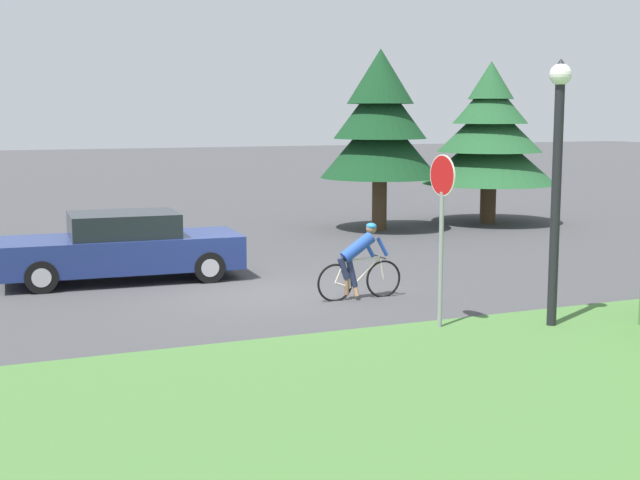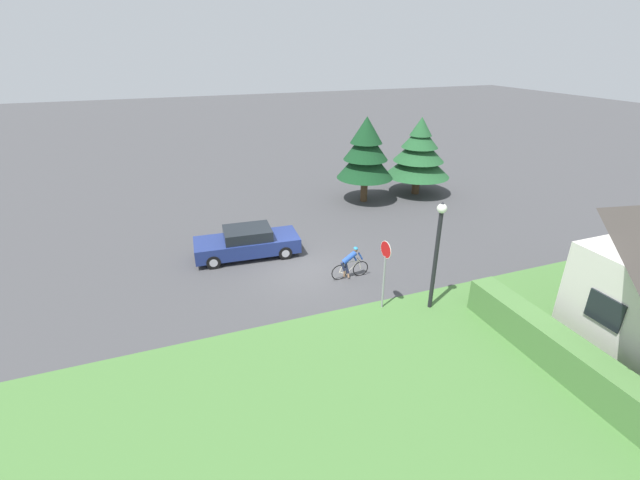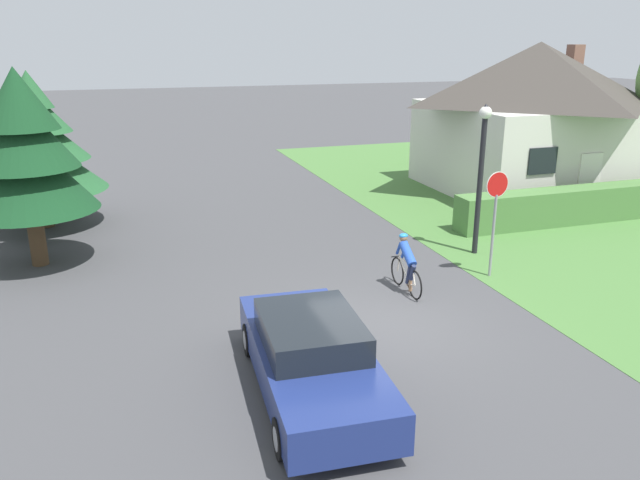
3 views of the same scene
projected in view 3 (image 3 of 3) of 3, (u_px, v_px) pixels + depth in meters
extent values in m
plane|color=#424244|center=(380.00, 326.00, 13.07)|extent=(140.00, 140.00, 0.00)
cube|color=beige|center=(531.00, 147.00, 24.59)|extent=(7.21, 6.72, 3.37)
pyramid|color=#3D3833|center=(538.00, 73.00, 23.72)|extent=(7.78, 7.25, 2.29)
cube|color=silver|center=(589.00, 182.00, 21.74)|extent=(0.90, 0.06, 2.00)
cube|color=black|center=(543.00, 161.00, 20.88)|extent=(1.10, 0.06, 0.90)
cube|color=brown|center=(575.00, 55.00, 24.78)|extent=(0.50, 0.50, 0.80)
cube|color=#4C7A3D|center=(592.00, 203.00, 20.56)|extent=(9.85, 0.90, 1.15)
cube|color=navy|center=(311.00, 362.00, 10.48)|extent=(2.09, 4.77, 0.66)
cube|color=black|center=(311.00, 331.00, 10.35)|extent=(1.70, 2.19, 0.47)
cylinder|color=black|center=(251.00, 339.00, 11.83)|extent=(0.29, 0.63, 0.62)
cylinder|color=#ADADB2|center=(251.00, 339.00, 11.83)|extent=(0.29, 0.37, 0.36)
cylinder|color=black|center=(331.00, 330.00, 12.21)|extent=(0.29, 0.63, 0.62)
cylinder|color=#ADADB2|center=(331.00, 330.00, 12.21)|extent=(0.29, 0.37, 0.36)
cylinder|color=black|center=(284.00, 438.00, 8.91)|extent=(0.29, 0.63, 0.62)
cylinder|color=#ADADB2|center=(284.00, 438.00, 8.91)|extent=(0.29, 0.37, 0.36)
cylinder|color=black|center=(388.00, 422.00, 9.28)|extent=(0.29, 0.63, 0.62)
cylinder|color=#ADADB2|center=(388.00, 422.00, 9.28)|extent=(0.29, 0.37, 0.36)
torus|color=black|center=(415.00, 285.00, 14.40)|extent=(0.04, 0.69, 0.69)
torus|color=black|center=(397.00, 271.00, 15.27)|extent=(0.04, 0.69, 0.69)
cylinder|color=beige|center=(411.00, 276.00, 14.57)|extent=(0.04, 0.17, 0.50)
cylinder|color=beige|center=(404.00, 270.00, 14.89)|extent=(0.04, 0.60, 0.56)
cylinder|color=beige|center=(406.00, 261.00, 14.75)|extent=(0.04, 0.71, 0.07)
cylinder|color=beige|center=(412.00, 285.00, 14.55)|extent=(0.04, 0.32, 0.15)
cylinder|color=beige|center=(414.00, 276.00, 14.42)|extent=(0.03, 0.20, 0.39)
cylinder|color=beige|center=(398.00, 264.00, 15.17)|extent=(0.04, 0.11, 0.42)
cylinder|color=black|center=(399.00, 256.00, 15.07)|extent=(0.44, 0.03, 0.02)
ellipsoid|color=black|center=(412.00, 266.00, 14.43)|extent=(0.08, 0.20, 0.05)
cylinder|color=#262D4C|center=(412.00, 272.00, 14.46)|extent=(0.11, 0.24, 0.41)
cylinder|color=#262D4C|center=(409.00, 273.00, 14.63)|extent=(0.11, 0.24, 0.56)
cylinder|color=#8C6647|center=(410.00, 285.00, 14.63)|extent=(0.08, 0.08, 0.30)
cylinder|color=#8C6647|center=(409.00, 286.00, 14.82)|extent=(0.17, 0.08, 0.21)
cylinder|color=#264CB2|center=(408.00, 254.00, 14.60)|extent=(0.22, 0.66, 0.54)
cylinder|color=#264CB2|center=(404.00, 252.00, 14.81)|extent=(0.07, 0.24, 0.35)
cylinder|color=#264CB2|center=(399.00, 248.00, 15.06)|extent=(0.07, 0.24, 0.35)
sphere|color=#8C6647|center=(403.00, 238.00, 14.75)|extent=(0.19, 0.19, 0.19)
ellipsoid|color=#267FBF|center=(404.00, 236.00, 14.73)|extent=(0.22, 0.18, 0.12)
cylinder|color=gray|center=(493.00, 236.00, 15.52)|extent=(0.07, 0.07, 2.12)
cylinder|color=red|center=(497.00, 185.00, 15.12)|extent=(0.60, 0.07, 0.60)
cylinder|color=silver|center=(497.00, 185.00, 15.12)|extent=(0.64, 0.07, 0.64)
cylinder|color=black|center=(479.00, 188.00, 16.97)|extent=(0.15, 0.15, 3.75)
sphere|color=white|center=(486.00, 113.00, 16.35)|extent=(0.34, 0.34, 0.34)
cone|color=black|center=(486.00, 106.00, 16.29)|extent=(0.20, 0.20, 0.14)
cylinder|color=#4C3823|center=(37.00, 238.00, 16.44)|extent=(0.42, 0.42, 1.50)
cone|color=#143D1E|center=(27.00, 172.00, 15.90)|extent=(3.39, 3.39, 2.02)
cone|color=#143D1E|center=(22.00, 133.00, 15.59)|extent=(2.65, 2.65, 1.78)
cone|color=#143D1E|center=(17.00, 98.00, 15.33)|extent=(1.90, 1.90, 1.53)
cylinder|color=#4C3823|center=(45.00, 208.00, 19.87)|extent=(0.48, 0.48, 1.20)
cone|color=#23562D|center=(38.00, 162.00, 19.41)|extent=(4.04, 4.04, 1.75)
cone|color=#23562D|center=(34.00, 135.00, 19.15)|extent=(3.15, 3.15, 1.54)
cone|color=#23562D|center=(31.00, 110.00, 18.92)|extent=(2.26, 2.26, 1.33)
cone|color=#23562D|center=(28.00, 89.00, 18.73)|extent=(1.37, 1.37, 1.12)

